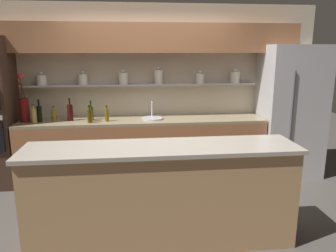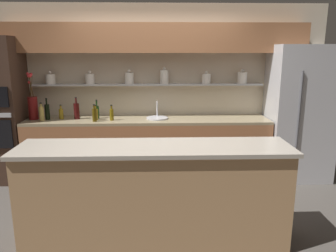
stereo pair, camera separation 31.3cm
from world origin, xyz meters
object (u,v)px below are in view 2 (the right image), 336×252
at_px(refrigerator, 299,113).
at_px(bottle_spirit_0, 42,113).
at_px(bottle_oil_3, 96,114).
at_px(bottle_wine_5, 77,111).
at_px(bottle_oil_1, 94,115).
at_px(bottle_wine_4, 97,112).
at_px(bottle_wine_6, 47,112).
at_px(oven_tower, 0,111).
at_px(flower_vase, 33,106).
at_px(bottle_oil_2, 61,113).
at_px(bottle_oil_7, 112,114).
at_px(sink_fixture, 157,117).

height_order(refrigerator, bottle_spirit_0, refrigerator).
xyz_separation_m(bottle_oil_3, bottle_wine_5, (-0.29, 0.08, 0.04)).
relative_size(bottle_spirit_0, bottle_oil_1, 1.05).
height_order(bottle_oil_3, bottle_wine_4, bottle_wine_4).
height_order(bottle_oil_3, bottle_wine_6, bottle_wine_6).
height_order(bottle_oil_1, bottle_wine_6, bottle_wine_6).
bearing_deg(bottle_wine_6, oven_tower, 179.09).
bearing_deg(bottle_spirit_0, refrigerator, 0.65).
bearing_deg(flower_vase, bottle_oil_1, -10.95).
relative_size(bottle_oil_1, bottle_oil_2, 1.17).
bearing_deg(bottle_wine_4, bottle_spirit_0, -170.57).
height_order(bottle_spirit_0, bottle_oil_1, bottle_spirit_0).
xyz_separation_m(flower_vase, bottle_oil_7, (1.16, -0.11, -0.11)).
relative_size(refrigerator, bottle_wine_4, 7.06).
bearing_deg(bottle_oil_2, bottle_wine_6, -165.99).
xyz_separation_m(bottle_wine_5, bottle_wine_6, (-0.42, -0.03, -0.00)).
bearing_deg(refrigerator, bottle_oil_1, -177.60).
relative_size(oven_tower, bottle_wine_4, 7.45).
distance_m(oven_tower, bottle_oil_3, 1.40).
relative_size(refrigerator, bottle_spirit_0, 7.57).
bearing_deg(bottle_spirit_0, bottle_oil_7, -0.55).
bearing_deg(refrigerator, bottle_oil_2, 178.84).
height_order(oven_tower, bottle_wine_5, oven_tower).
bearing_deg(bottle_wine_6, bottle_oil_1, -12.03).
relative_size(bottle_oil_2, bottle_oil_7, 0.93).
height_order(refrigerator, bottle_oil_7, refrigerator).
height_order(bottle_oil_2, bottle_wine_6, bottle_wine_6).
relative_size(oven_tower, bottle_oil_1, 8.43).
bearing_deg(bottle_oil_3, bottle_oil_2, 169.72).
relative_size(sink_fixture, bottle_oil_2, 1.51).
bearing_deg(flower_vase, bottle_oil_2, 2.84).
height_order(bottle_oil_1, bottle_wine_4, bottle_wine_4).
relative_size(bottle_oil_3, bottle_wine_5, 0.69).
bearing_deg(flower_vase, bottle_wine_5, 0.44).
bearing_deg(flower_vase, oven_tower, -178.08).
distance_m(bottle_oil_2, bottle_oil_3, 0.54).
bearing_deg(flower_vase, bottle_wine_4, 2.02).
distance_m(oven_tower, bottle_oil_1, 1.41).
xyz_separation_m(flower_vase, bottle_wine_6, (0.21, -0.03, -0.08)).
xyz_separation_m(bottle_oil_1, bottle_oil_2, (-0.53, 0.20, -0.02)).
distance_m(bottle_spirit_0, bottle_oil_1, 0.78).
xyz_separation_m(bottle_oil_3, bottle_oil_7, (0.24, -0.03, 0.00)).
relative_size(bottle_spirit_0, bottle_oil_7, 1.15).
xyz_separation_m(sink_fixture, bottle_oil_3, (-0.90, -0.07, 0.07)).
relative_size(bottle_spirit_0, bottle_oil_3, 1.17).
bearing_deg(bottle_oil_2, oven_tower, -177.66).
relative_size(bottle_spirit_0, bottle_wine_6, 0.82).
relative_size(flower_vase, bottle_oil_7, 3.01).
height_order(flower_vase, bottle_oil_2, flower_vase).
height_order(bottle_oil_3, bottle_wine_5, bottle_wine_5).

